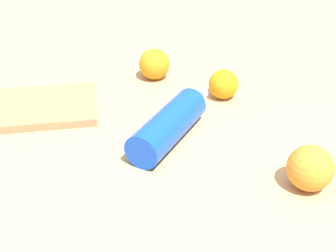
% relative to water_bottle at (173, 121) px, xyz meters
% --- Properties ---
extents(ground_plane, '(2.40, 2.40, 0.00)m').
position_rel_water_bottle_xyz_m(ground_plane, '(0.01, -0.07, -0.04)').
color(ground_plane, tan).
extents(water_bottle, '(0.20, 0.25, 0.07)m').
position_rel_water_bottle_xyz_m(water_bottle, '(0.00, 0.00, 0.00)').
color(water_bottle, blue).
rests_on(water_bottle, ground_plane).
extents(orange_0, '(0.07, 0.07, 0.07)m').
position_rel_water_bottle_xyz_m(orange_0, '(0.14, 0.15, -0.00)').
color(orange_0, orange).
rests_on(orange_0, ground_plane).
extents(orange_1, '(0.08, 0.08, 0.08)m').
position_rel_water_bottle_xyz_m(orange_1, '(-0.01, 0.28, 0.00)').
color(orange_1, orange).
rests_on(orange_1, ground_plane).
extents(orange_2, '(0.08, 0.08, 0.08)m').
position_rel_water_bottle_xyz_m(orange_2, '(0.21, -0.19, 0.01)').
color(orange_2, orange).
rests_on(orange_2, ground_plane).
extents(cutting_board, '(0.27, 0.19, 0.02)m').
position_rel_water_bottle_xyz_m(cutting_board, '(-0.29, 0.14, -0.03)').
color(cutting_board, '#99724C').
rests_on(cutting_board, ground_plane).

